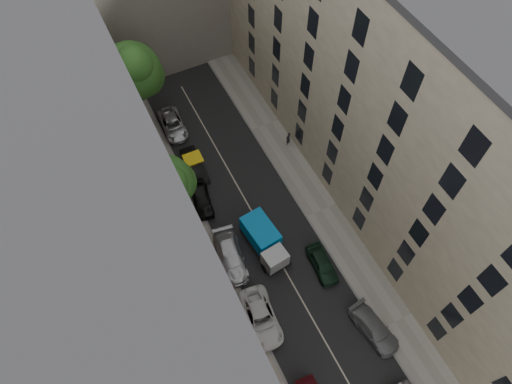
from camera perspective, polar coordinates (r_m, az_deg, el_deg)
ground at (r=38.98m, az=1.18°, el=-5.45°), size 120.00×120.00×0.00m
road_surface at (r=38.97m, az=1.18°, el=-5.44°), size 8.00×44.00×0.02m
sidewalk_left at (r=38.07m, az=-6.31°, el=-8.61°), size 3.00×44.00×0.15m
sidewalk_right at (r=40.49m, az=8.15°, el=-2.30°), size 3.00×44.00×0.15m
building_left at (r=29.30m, az=-18.10°, el=-4.61°), size 8.00×44.00×20.00m
building_right at (r=35.19m, az=17.90°, el=9.49°), size 8.00×44.00×20.00m
tarp_truck at (r=37.33m, az=1.06°, el=-6.08°), size 2.49×5.20×2.31m
car_left_2 at (r=35.54m, az=0.62°, el=-15.42°), size 2.83×5.20×1.38m
car_left_3 at (r=37.35m, az=-3.21°, el=-8.09°), size 2.82×5.33×1.47m
car_left_4 at (r=40.27m, az=-6.87°, el=-0.84°), size 2.29×4.29×1.39m
car_left_5 at (r=42.37m, az=-7.73°, el=3.28°), size 1.58×4.31×1.41m
car_left_6 at (r=45.95m, az=-10.37°, el=8.32°), size 2.35×4.71×1.28m
car_right_1 at (r=36.43m, az=14.56°, el=-16.20°), size 2.42×4.61×1.27m
car_right_2 at (r=37.52m, az=8.28°, el=-8.86°), size 1.84×3.91×1.29m
tree_mid at (r=35.55m, az=-11.21°, el=0.78°), size 5.00×4.68×8.10m
tree_far at (r=42.27m, az=-15.03°, el=14.09°), size 5.45×5.20×9.92m
lamp_post at (r=32.75m, az=-4.22°, el=-11.06°), size 0.36×0.36×6.72m
pedestrian at (r=43.79m, az=4.05°, el=6.69°), size 0.67×0.57×1.56m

